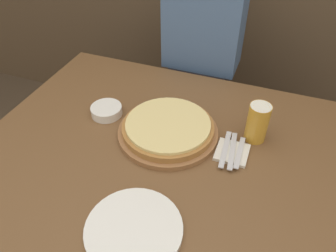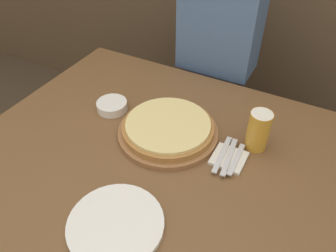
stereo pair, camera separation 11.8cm
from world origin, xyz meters
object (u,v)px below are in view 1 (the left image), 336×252
fork (225,149)px  diner_person (201,74)px  spoon (240,152)px  pizza_on_board (168,129)px  side_bowl (107,111)px  dinner_plate (134,229)px  beer_glass (258,121)px  dinner_knife (232,151)px

fork → diner_person: bearing=113.1°
fork → spoon: (0.05, 0.00, 0.00)m
spoon → diner_person: diner_person is taller
pizza_on_board → fork: pizza_on_board is taller
side_bowl → pizza_on_board: bearing=-5.6°
side_bowl → diner_person: size_ratio=0.09×
side_bowl → diner_person: diner_person is taller
pizza_on_board → dinner_plate: 0.41m
side_bowl → beer_glass: bearing=6.4°
beer_glass → diner_person: 0.61m
dinner_plate → dinner_knife: (0.19, 0.39, 0.01)m
pizza_on_board → dinner_plate: size_ratio=1.35×
dinner_knife → pizza_on_board: bearing=176.1°
beer_glass → dinner_knife: bearing=-118.7°
pizza_on_board → dinner_knife: pizza_on_board is taller
beer_glass → fork: 0.15m
beer_glass → diner_person: size_ratio=0.11×
fork → side_bowl: bearing=174.9°
fork → dinner_knife: bearing=0.0°
beer_glass → dinner_plate: beer_glass is taller
side_bowl → spoon: side_bowl is taller
pizza_on_board → side_bowl: bearing=174.4°
pizza_on_board → side_bowl: size_ratio=3.01×
dinner_plate → fork: 0.43m
dinner_knife → diner_person: diner_person is taller
side_bowl → dinner_knife: size_ratio=0.66×
fork → dinner_knife: same height
dinner_plate → fork: size_ratio=1.49×
dinner_knife → dinner_plate: bearing=-116.0°
pizza_on_board → beer_glass: 0.32m
spoon → diner_person: 0.67m
dinner_plate → diner_person: diner_person is taller
pizza_on_board → spoon: 0.27m
fork → pizza_on_board: bearing=175.6°
diner_person → side_bowl: bearing=-112.9°
dinner_plate → pizza_on_board: bearing=97.2°
pizza_on_board → dinner_knife: size_ratio=2.00×
dinner_plate → side_bowl: (-0.32, 0.43, 0.01)m
dinner_plate → diner_person: 0.99m
beer_glass → diner_person: (-0.34, 0.49, -0.16)m
beer_glass → side_bowl: bearing=-173.6°
side_bowl → diner_person: (0.23, 0.55, -0.10)m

